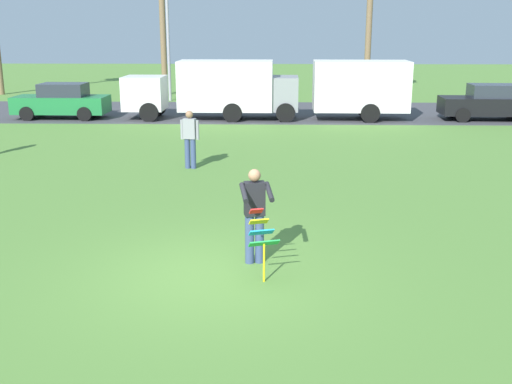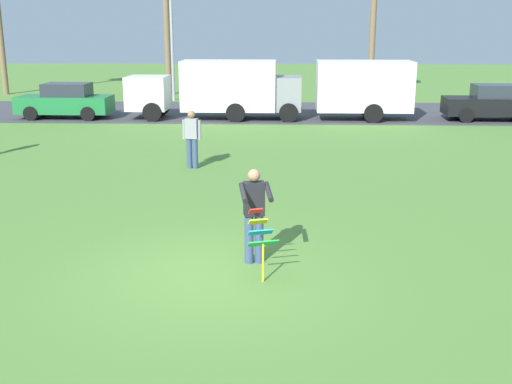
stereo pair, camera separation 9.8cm
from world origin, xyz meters
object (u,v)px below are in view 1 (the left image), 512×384
at_px(kite_held, 261,235).
at_px(person_walker_near, 190,138).
at_px(parked_car_green, 62,102).
at_px(parked_truck_white_box, 208,88).
at_px(parked_car_black, 489,103).
at_px(streetlight_pole, 168,28).
at_px(person_kite_flyer, 255,212).
at_px(parked_truck_grey_van, 342,88).

distance_m(kite_held, person_walker_near, 8.59).
bearing_deg(kite_held, parked_car_green, 117.22).
xyz_separation_m(parked_truck_white_box, person_walker_near, (0.49, -10.10, -0.48)).
bearing_deg(parked_car_black, parked_car_green, 180.00).
relative_size(parked_car_black, streetlight_pole, 0.61).
relative_size(kite_held, parked_car_black, 0.27).
relative_size(kite_held, person_walker_near, 0.67).
height_order(person_kite_flyer, parked_car_black, person_kite_flyer).
relative_size(parked_car_green, parked_truck_grey_van, 0.63).
height_order(parked_truck_grey_van, person_walker_near, parked_truck_grey_van).
xyz_separation_m(parked_car_black, streetlight_pole, (-15.55, 7.25, 3.22)).
height_order(kite_held, streetlight_pole, streetlight_pole).
bearing_deg(kite_held, person_kite_flyer, 100.78).
distance_m(parked_truck_grey_van, parked_car_black, 6.65).
xyz_separation_m(parked_truck_grey_van, person_walker_near, (-5.56, -10.10, -0.48)).
bearing_deg(parked_truck_white_box, parked_truck_grey_van, 0.00).
distance_m(parked_car_green, parked_car_black, 19.37).
relative_size(parked_truck_white_box, parked_truck_grey_van, 1.00).
bearing_deg(parked_truck_white_box, streetlight_pole, 111.69).
height_order(parked_truck_grey_van, parked_car_black, parked_truck_grey_van).
relative_size(person_kite_flyer, parked_truck_grey_van, 0.26).
relative_size(parked_truck_grey_van, person_walker_near, 3.89).
height_order(kite_held, parked_truck_white_box, parked_truck_white_box).
xyz_separation_m(parked_truck_white_box, streetlight_pole, (-2.88, 7.25, 2.59)).
bearing_deg(parked_truck_white_box, parked_car_green, -179.99).
bearing_deg(streetlight_pole, parked_car_black, -24.99).
xyz_separation_m(kite_held, parked_truck_white_box, (-2.76, 18.39, 0.63)).
height_order(parked_truck_white_box, person_walker_near, parked_truck_white_box).
bearing_deg(parked_car_black, kite_held, -118.33).
bearing_deg(kite_held, person_walker_near, 105.28).
distance_m(parked_car_green, streetlight_pole, 8.80).
height_order(parked_car_green, parked_truck_grey_van, parked_truck_grey_van).
xyz_separation_m(parked_car_black, person_walker_near, (-12.18, -10.10, 0.16)).
distance_m(person_kite_flyer, parked_truck_grey_van, 18.03).
relative_size(parked_car_green, parked_car_black, 0.99).
xyz_separation_m(parked_car_green, parked_truck_white_box, (6.70, 0.00, 0.64)).
bearing_deg(streetlight_pole, person_walker_near, -78.99).
height_order(kite_held, parked_truck_grey_van, parked_truck_grey_van).
relative_size(parked_truck_white_box, person_walker_near, 3.89).
bearing_deg(person_kite_flyer, parked_car_black, 60.43).
relative_size(person_kite_flyer, kite_held, 1.50).
bearing_deg(parked_truck_grey_van, person_kite_flyer, -100.94).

